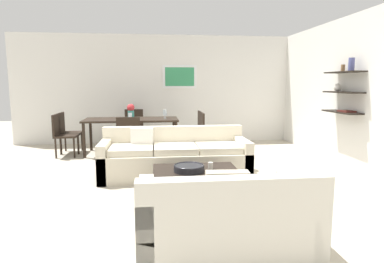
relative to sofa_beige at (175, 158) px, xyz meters
name	(u,v)px	position (x,y,z in m)	size (l,w,h in m)	color
ground_plane	(185,181)	(0.14, -0.34, -0.29)	(18.00, 18.00, 0.00)	#BCB29E
back_wall_unit	(183,89)	(0.44, 3.19, 1.06)	(8.40, 0.09, 2.70)	silver
right_wall_shelf_unit	(351,92)	(3.16, 0.26, 1.06)	(0.34, 8.20, 2.70)	silver
sofa_beige	(175,158)	(0.00, 0.00, 0.00)	(2.37, 0.90, 0.78)	beige
loveseat_white	(225,219)	(0.30, -2.51, 0.00)	(1.56, 0.90, 0.78)	silver
coffee_table	(197,186)	(0.21, -1.20, -0.10)	(1.11, 1.00, 0.38)	black
decorative_bowl	(189,168)	(0.11, -1.16, 0.13)	(0.40, 0.40, 0.09)	black
candle_jar	(210,166)	(0.41, -1.06, 0.13)	(0.07, 0.07, 0.09)	silver
dining_table	(131,122)	(-0.81, 1.92, 0.39)	(1.99, 0.87, 0.75)	black
dining_chair_left_far	(67,130)	(-2.21, 2.11, 0.21)	(0.44, 0.44, 0.88)	black
dining_chair_foot	(129,136)	(-0.81, 1.08, 0.21)	(0.44, 0.44, 0.88)	black
dining_chair_right_near	(197,130)	(0.60, 1.72, 0.21)	(0.44, 0.44, 0.88)	black
dining_chair_head	(134,125)	(-0.81, 2.76, 0.21)	(0.44, 0.44, 0.88)	black
dining_chair_right_far	(195,128)	(0.60, 2.11, 0.21)	(0.44, 0.44, 0.88)	black
dining_chair_left_near	(62,132)	(-2.21, 1.72, 0.21)	(0.44, 0.44, 0.88)	black
wine_glass_head	(132,112)	(-0.81, 2.29, 0.57)	(0.07, 0.07, 0.16)	silver
wine_glass_right_near	(165,113)	(-0.08, 1.81, 0.57)	(0.08, 0.08, 0.17)	silver
wine_glass_foot	(130,115)	(-0.81, 1.54, 0.57)	(0.08, 0.08, 0.16)	silver
wine_glass_right_far	(165,112)	(-0.08, 2.02, 0.59)	(0.07, 0.07, 0.18)	silver
centerpiece_vase	(131,111)	(-0.81, 1.89, 0.63)	(0.16, 0.16, 0.32)	teal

